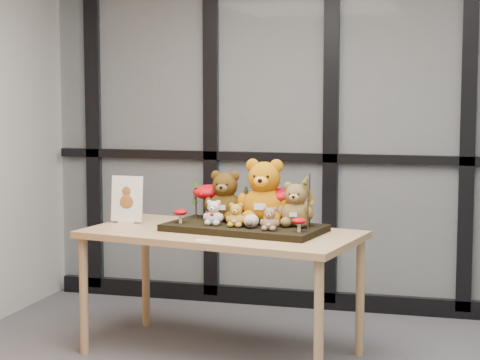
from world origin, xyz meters
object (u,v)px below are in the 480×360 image
(display_table, at_px, (221,243))
(sign_holder, at_px, (127,201))
(bear_white_bow, at_px, (214,211))
(mushroom_back_right, at_px, (281,204))
(bear_beige_small, at_px, (270,217))
(mushroom_back_left, at_px, (209,199))
(bear_brown_medium, at_px, (225,193))
(bear_small_yellow, at_px, (236,214))
(diorama_tray, at_px, (244,228))
(mushroom_front_right, at_px, (299,224))
(mushroom_front_left, at_px, (180,215))
(bear_tan_back, at_px, (296,202))
(bear_pooh_yellow, at_px, (264,188))
(plush_cream_hedgehog, at_px, (251,220))

(display_table, distance_m, sign_holder, 0.67)
(bear_white_bow, bearing_deg, mushroom_back_right, 35.77)
(bear_beige_small, xyz_separation_m, mushroom_back_left, (-0.46, 0.35, 0.04))
(bear_brown_medium, bearing_deg, bear_small_yellow, -48.33)
(diorama_tray, bearing_deg, bear_brown_medium, 152.71)
(mushroom_front_right, relative_size, sign_holder, 0.30)
(bear_small_yellow, xyz_separation_m, bear_white_bow, (-0.14, 0.03, 0.00))
(bear_beige_small, bearing_deg, mushroom_back_left, 152.84)
(diorama_tray, relative_size, mushroom_front_left, 9.78)
(bear_tan_back, bearing_deg, bear_beige_small, -110.55)
(bear_pooh_yellow, height_order, mushroom_front_right, bear_pooh_yellow)
(diorama_tray, height_order, bear_tan_back, bear_tan_back)
(bear_tan_back, bearing_deg, plush_cream_hedgehog, -140.23)
(diorama_tray, xyz_separation_m, plush_cream_hedgehog, (0.07, -0.10, 0.06))
(bear_beige_small, relative_size, mushroom_front_left, 1.58)
(plush_cream_hedgehog, height_order, mushroom_back_left, mushroom_back_left)
(plush_cream_hedgehog, bearing_deg, bear_white_bow, 179.92)
(diorama_tray, xyz_separation_m, mushroom_front_right, (0.35, -0.17, 0.06))
(bear_beige_small, distance_m, plush_cream_hedgehog, 0.13)
(mushroom_back_right, height_order, mushroom_front_right, mushroom_back_right)
(bear_brown_medium, relative_size, mushroom_front_right, 3.73)
(bear_white_bow, distance_m, mushroom_front_left, 0.21)
(diorama_tray, bearing_deg, mushroom_front_right, -15.13)
(bear_brown_medium, relative_size, bear_beige_small, 2.25)
(diorama_tray, relative_size, mushroom_front_right, 10.26)
(mushroom_back_left, distance_m, mushroom_back_right, 0.47)
(diorama_tray, xyz_separation_m, bear_white_bow, (-0.16, -0.06, 0.10))
(bear_small_yellow, bearing_deg, sign_holder, 176.05)
(diorama_tray, relative_size, bear_beige_small, 6.17)
(mushroom_front_right, bearing_deg, bear_white_bow, 167.98)
(plush_cream_hedgehog, bearing_deg, bear_pooh_yellow, 89.05)
(diorama_tray, relative_size, bear_pooh_yellow, 2.17)
(plush_cream_hedgehog, distance_m, mushroom_front_right, 0.29)
(bear_pooh_yellow, height_order, bear_small_yellow, bear_pooh_yellow)
(mushroom_back_right, distance_m, sign_holder, 0.94)
(display_table, xyz_separation_m, bear_white_bow, (-0.04, -0.02, 0.18))
(plush_cream_hedgehog, bearing_deg, bear_tan_back, 39.77)
(plush_cream_hedgehog, bearing_deg, mushroom_back_right, 70.40)
(bear_tan_back, distance_m, mushroom_back_left, 0.59)
(mushroom_front_right, xyz_separation_m, sign_holder, (-1.10, 0.27, 0.05))
(mushroom_front_right, bearing_deg, sign_holder, 166.44)
(display_table, height_order, diorama_tray, diorama_tray)
(bear_pooh_yellow, distance_m, bear_brown_medium, 0.25)
(display_table, relative_size, bear_small_yellow, 11.17)
(bear_tan_back, height_order, bear_beige_small, bear_tan_back)
(bear_tan_back, height_order, mushroom_back_left, bear_tan_back)
(bear_pooh_yellow, relative_size, bear_small_yellow, 2.75)
(bear_brown_medium, height_order, bear_small_yellow, bear_brown_medium)
(bear_beige_small, bearing_deg, mushroom_back_right, 99.90)
(plush_cream_hedgehog, distance_m, mushroom_back_left, 0.46)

